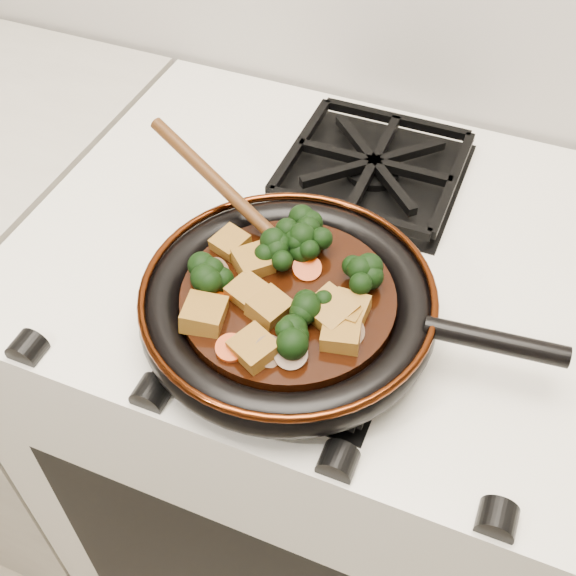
% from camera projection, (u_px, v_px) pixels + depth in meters
% --- Properties ---
extents(stove, '(0.76, 0.60, 0.90)m').
position_uv_depth(stove, '(324.00, 434.00, 1.22)').
color(stove, white).
rests_on(stove, ground).
extents(burner_grate_front, '(0.23, 0.23, 0.03)m').
position_uv_depth(burner_grate_front, '(295.00, 319.00, 0.78)').
color(burner_grate_front, black).
rests_on(burner_grate_front, stove).
extents(burner_grate_back, '(0.23, 0.23, 0.03)m').
position_uv_depth(burner_grate_back, '(373.00, 168.00, 0.96)').
color(burner_grate_back, black).
rests_on(burner_grate_back, stove).
extents(skillet, '(0.44, 0.31, 0.05)m').
position_uv_depth(skillet, '(290.00, 305.00, 0.76)').
color(skillet, black).
rests_on(skillet, burner_grate_front).
extents(braising_sauce, '(0.22, 0.22, 0.02)m').
position_uv_depth(braising_sauce, '(288.00, 301.00, 0.75)').
color(braising_sauce, black).
rests_on(braising_sauce, skillet).
extents(tofu_cube_0, '(0.05, 0.05, 0.03)m').
position_uv_depth(tofu_cube_0, '(269.00, 308.00, 0.72)').
color(tofu_cube_0, olive).
rests_on(tofu_cube_0, braising_sauce).
extents(tofu_cube_1, '(0.04, 0.05, 0.02)m').
position_uv_depth(tofu_cube_1, '(230.00, 244.00, 0.79)').
color(tofu_cube_1, olive).
rests_on(tofu_cube_1, braising_sauce).
extents(tofu_cube_2, '(0.05, 0.05, 0.02)m').
position_uv_depth(tofu_cube_2, '(248.00, 293.00, 0.74)').
color(tofu_cube_2, olive).
rests_on(tofu_cube_2, braising_sauce).
extents(tofu_cube_3, '(0.06, 0.06, 0.03)m').
position_uv_depth(tofu_cube_3, '(331.00, 312.00, 0.72)').
color(tofu_cube_3, olive).
rests_on(tofu_cube_3, braising_sauce).
extents(tofu_cube_4, '(0.05, 0.05, 0.02)m').
position_uv_depth(tofu_cube_4, '(253.00, 262.00, 0.77)').
color(tofu_cube_4, olive).
rests_on(tofu_cube_4, braising_sauce).
extents(tofu_cube_5, '(0.05, 0.05, 0.03)m').
position_uv_depth(tofu_cube_5, '(204.00, 315.00, 0.72)').
color(tofu_cube_5, olive).
rests_on(tofu_cube_5, braising_sauce).
extents(tofu_cube_6, '(0.04, 0.04, 0.03)m').
position_uv_depth(tofu_cube_6, '(343.00, 313.00, 0.72)').
color(tofu_cube_6, olive).
rests_on(tofu_cube_6, braising_sauce).
extents(tofu_cube_7, '(0.05, 0.04, 0.02)m').
position_uv_depth(tofu_cube_7, '(341.00, 335.00, 0.70)').
color(tofu_cube_7, olive).
rests_on(tofu_cube_7, braising_sauce).
extents(tofu_cube_8, '(0.04, 0.04, 0.03)m').
position_uv_depth(tofu_cube_8, '(349.00, 311.00, 0.72)').
color(tofu_cube_8, olive).
rests_on(tofu_cube_8, braising_sauce).
extents(tofu_cube_9, '(0.05, 0.05, 0.03)m').
position_uv_depth(tofu_cube_9, '(254.00, 349.00, 0.69)').
color(tofu_cube_9, olive).
rests_on(tofu_cube_9, braising_sauce).
extents(broccoli_floret_0, '(0.09, 0.08, 0.06)m').
position_uv_depth(broccoli_floret_0, '(207.00, 278.00, 0.75)').
color(broccoli_floret_0, black).
rests_on(broccoli_floret_0, braising_sauce).
extents(broccoli_floret_1, '(0.09, 0.08, 0.06)m').
position_uv_depth(broccoli_floret_1, '(279.00, 256.00, 0.77)').
color(broccoli_floret_1, black).
rests_on(broccoli_floret_1, braising_sauce).
extents(broccoli_floret_2, '(0.08, 0.09, 0.07)m').
position_uv_depth(broccoli_floret_2, '(361.00, 281.00, 0.74)').
color(broccoli_floret_2, black).
rests_on(broccoli_floret_2, braising_sauce).
extents(broccoli_floret_3, '(0.08, 0.08, 0.07)m').
position_uv_depth(broccoli_floret_3, '(307.00, 251.00, 0.77)').
color(broccoli_floret_3, black).
rests_on(broccoli_floret_3, braising_sauce).
extents(broccoli_floret_4, '(0.07, 0.08, 0.07)m').
position_uv_depth(broccoli_floret_4, '(293.00, 242.00, 0.78)').
color(broccoli_floret_4, black).
rests_on(broccoli_floret_4, braising_sauce).
extents(broccoli_floret_5, '(0.07, 0.06, 0.06)m').
position_uv_depth(broccoli_floret_5, '(308.00, 232.00, 0.79)').
color(broccoli_floret_5, black).
rests_on(broccoli_floret_5, braising_sauce).
extents(broccoli_floret_6, '(0.09, 0.09, 0.07)m').
position_uv_depth(broccoli_floret_6, '(307.00, 309.00, 0.72)').
color(broccoli_floret_6, black).
rests_on(broccoli_floret_6, braising_sauce).
extents(broccoli_floret_7, '(0.08, 0.08, 0.05)m').
position_uv_depth(broccoli_floret_7, '(288.00, 335.00, 0.70)').
color(broccoli_floret_7, black).
rests_on(broccoli_floret_7, braising_sauce).
extents(broccoli_floret_8, '(0.08, 0.08, 0.07)m').
position_uv_depth(broccoli_floret_8, '(307.00, 229.00, 0.80)').
color(broccoli_floret_8, black).
rests_on(broccoli_floret_8, braising_sauce).
extents(carrot_coin_0, '(0.03, 0.03, 0.02)m').
position_uv_depth(carrot_coin_0, '(215.00, 298.00, 0.74)').
color(carrot_coin_0, '#BA3205').
rests_on(carrot_coin_0, braising_sauce).
extents(carrot_coin_1, '(0.03, 0.03, 0.02)m').
position_uv_depth(carrot_coin_1, '(307.00, 268.00, 0.76)').
color(carrot_coin_1, '#BA3205').
rests_on(carrot_coin_1, braising_sauce).
extents(carrot_coin_2, '(0.03, 0.03, 0.01)m').
position_uv_depth(carrot_coin_2, '(231.00, 348.00, 0.69)').
color(carrot_coin_2, '#BA3205').
rests_on(carrot_coin_2, braising_sauce).
extents(carrot_coin_3, '(0.03, 0.03, 0.01)m').
position_uv_depth(carrot_coin_3, '(318.00, 307.00, 0.73)').
color(carrot_coin_3, '#BA3205').
rests_on(carrot_coin_3, braising_sauce).
extents(mushroom_slice_0, '(0.04, 0.04, 0.02)m').
position_uv_depth(mushroom_slice_0, '(291.00, 354.00, 0.69)').
color(mushroom_slice_0, '#7F6149').
rests_on(mushroom_slice_0, braising_sauce).
extents(mushroom_slice_1, '(0.04, 0.04, 0.03)m').
position_uv_depth(mushroom_slice_1, '(349.00, 332.00, 0.71)').
color(mushroom_slice_1, '#7F6149').
rests_on(mushroom_slice_1, braising_sauce).
extents(mushroom_slice_2, '(0.04, 0.04, 0.03)m').
position_uv_depth(mushroom_slice_2, '(268.00, 352.00, 0.69)').
color(mushroom_slice_2, '#7F6149').
rests_on(mushroom_slice_2, braising_sauce).
extents(mushroom_slice_3, '(0.03, 0.03, 0.03)m').
position_uv_depth(mushroom_slice_3, '(216.00, 272.00, 0.76)').
color(mushroom_slice_3, '#7F6149').
rests_on(mushroom_slice_3, braising_sauce).
extents(wooden_spoon, '(0.14, 0.08, 0.22)m').
position_uv_depth(wooden_spoon, '(249.00, 212.00, 0.80)').
color(wooden_spoon, '#48270F').
rests_on(wooden_spoon, braising_sauce).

